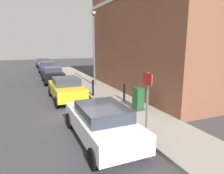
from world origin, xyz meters
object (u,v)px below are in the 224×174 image
car_yellow (66,89)px  utility_cabinet (138,99)px  car_black (53,74)px  street_sign (147,93)px  bollard_near_cabinet (124,91)px  car_white (102,122)px  car_blue (47,68)px  bollard_far_kerb (93,87)px  lamppost (94,46)px  car_grey (43,63)px

car_yellow → utility_cabinet: car_yellow is taller
car_black → street_sign: street_sign is taller
bollard_near_cabinet → car_black: bearing=109.7°
car_white → bollard_near_cabinet: (2.94, 4.04, -0.03)m
car_blue → bollard_near_cabinet: 14.17m
car_white → car_yellow: size_ratio=1.09×
bollard_far_kerb → lamppost: (1.15, 3.12, 2.60)m
car_white → street_sign: (1.82, -0.13, 0.93)m
car_blue → lamppost: bearing=-163.0°
car_blue → utility_cabinet: (2.80, -15.67, -0.08)m
car_yellow → car_blue: (0.13, 11.89, 0.02)m
bollard_near_cabinet → bollard_far_kerb: bearing=125.3°
car_blue → car_white: bearing=179.9°
car_black → street_sign: bearing=-170.8°
car_blue → street_sign: bearing=-174.4°
car_black → bollard_near_cabinet: 8.97m
car_blue → street_sign: size_ratio=1.91×
utility_cabinet → bollard_near_cabinet: size_ratio=1.11×
car_white → car_blue: bearing=-0.3°
utility_cabinet → bollard_near_cabinet: 1.80m
car_white → car_black: car_black is taller
car_grey → car_black: bearing=178.1°
car_black → car_grey: 12.09m
car_black → street_sign: (1.91, -12.62, 0.92)m
car_blue → utility_cabinet: 15.92m
car_black → bollard_near_cabinet: car_black is taller
car_grey → lamppost: size_ratio=0.78×
car_white → lamppost: 9.80m
bollard_far_kerb → street_sign: (0.21, -6.05, 0.96)m
car_black → bollard_far_kerb: size_ratio=3.83×
car_black → car_grey: size_ratio=0.89×
lamppost → car_grey: bearing=99.4°
car_yellow → car_black: car_yellow is taller
car_white → street_sign: 2.05m
car_yellow → bollard_near_cabinet: (3.04, -1.98, -0.04)m
utility_cabinet → bollard_far_kerb: 3.88m
car_yellow → bollard_far_kerb: bearing=-93.4°
car_white → utility_cabinet: 3.62m
car_grey → street_sign: (1.64, -24.71, 0.93)m
bollard_near_cabinet → street_sign: bearing=-105.0°
car_white → bollard_far_kerb: 6.14m
car_black → bollard_near_cabinet: size_ratio=3.83×
utility_cabinet → street_sign: (-1.02, -2.37, 0.98)m
car_grey → bollard_far_kerb: (1.42, -18.66, -0.02)m
car_blue → utility_cabinet: car_blue is taller
utility_cabinet → bollard_near_cabinet: utility_cabinet is taller
car_white → car_grey: (0.18, 24.58, -0.01)m
utility_cabinet → car_yellow: bearing=127.8°
car_yellow → car_grey: bearing=-0.9°
lamppost → car_yellow: bearing=-133.3°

